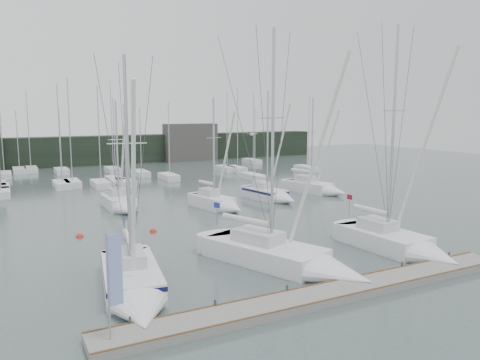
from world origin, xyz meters
The scene contains 16 objects.
ground centered at (0.00, 0.00, 0.00)m, with size 160.00×160.00×0.00m, color #465553.
dock centered at (0.00, -5.00, 0.20)m, with size 24.00×2.00×0.40m, color slate.
far_treeline centered at (0.00, 62.00, 2.50)m, with size 90.00×4.00×5.00m, color black.
far_building_right centered at (18.00, 60.00, 3.50)m, with size 10.00×3.00×7.00m, color #44413E.
mast_forest centered at (-3.44, 43.97, 0.48)m, with size 59.71×27.18×14.16m.
sailboat_near_left centered at (-8.91, -0.66, 0.58)m, with size 4.30×10.00×13.16m.
sailboat_near_center centered at (0.80, -0.86, 0.57)m, with size 7.15×11.59×15.37m.
sailboat_near_right centered at (8.91, -1.54, 0.58)m, with size 3.60×9.53×15.97m.
sailboat_mid_b centered at (-4.38, 20.99, 0.56)m, with size 2.59×7.34×11.16m.
sailboat_mid_c centered at (4.04, 16.93, 0.56)m, with size 3.69×7.26×11.38m.
sailboat_mid_d centered at (10.96, 18.56, 0.57)m, with size 3.58×7.45×12.29m.
sailboat_mid_e centered at (17.90, 19.77, 0.57)m, with size 4.70×8.45×11.63m.
buoy_a centered at (-4.12, 11.86, 0.00)m, with size 0.54×0.54×0.54m, color red.
buoy_c centered at (-9.49, 12.93, 0.00)m, with size 0.56×0.56×0.56m, color red.
dock_banner centered at (-10.85, -5.06, 2.98)m, with size 0.65×0.20×4.37m.
seagull centered at (-0.37, 2.65, 7.97)m, with size 0.90×0.42×0.18m.
Camera 1 is at (-14.53, -22.99, 9.42)m, focal length 35.00 mm.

